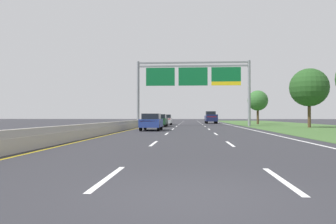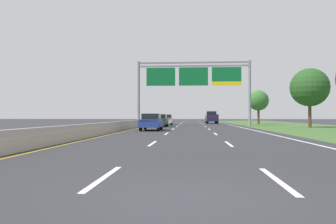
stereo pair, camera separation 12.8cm
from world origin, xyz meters
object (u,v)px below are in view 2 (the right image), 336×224
car_blue_left_lane_sedan (151,122)px  roadside_tree_mid (310,87)px  pickup_truck_navy (212,118)px  car_darkgreen_left_lane_sedan (160,120)px  car_silver_left_lane_sedan (166,120)px  overhead_sign_gantry (193,79)px  roadside_tree_far (258,101)px

car_blue_left_lane_sedan → roadside_tree_mid: bearing=-63.9°
pickup_truck_navy → car_darkgreen_left_lane_sedan: size_ratio=1.23×
car_blue_left_lane_sedan → car_darkgreen_left_lane_sedan: bearing=1.0°
car_silver_left_lane_sedan → overhead_sign_gantry: bearing=-148.1°
overhead_sign_gantry → pickup_truck_navy: 17.13m
roadside_tree_far → pickup_truck_navy: bearing=146.5°
car_blue_left_lane_sedan → roadside_tree_far: size_ratio=0.79×
car_darkgreen_left_lane_sedan → car_blue_left_lane_sedan: (0.24, -10.85, 0.00)m
overhead_sign_gantry → car_darkgreen_left_lane_sedan: overhead_sign_gantry is taller
car_blue_left_lane_sedan → roadside_tree_far: bearing=-31.4°
car_darkgreen_left_lane_sedan → car_silver_left_lane_sedan: size_ratio=0.99×
pickup_truck_navy → roadside_tree_mid: 23.14m
pickup_truck_navy → roadside_tree_far: roadside_tree_far is taller
pickup_truck_navy → roadside_tree_mid: bearing=-154.7°
overhead_sign_gantry → car_silver_left_lane_sedan: (-4.07, 6.15, -5.37)m
overhead_sign_gantry → pickup_truck_navy: (3.33, 16.00, -5.11)m
car_blue_left_lane_sedan → pickup_truck_navy: bearing=-14.4°
car_blue_left_lane_sedan → car_silver_left_lane_sedan: same height
car_darkgreen_left_lane_sedan → car_blue_left_lane_sedan: bearing=-178.8°
roadside_tree_far → car_darkgreen_left_lane_sedan: bearing=-137.9°
pickup_truck_navy → roadside_tree_far: (7.33, -4.86, 2.79)m
car_darkgreen_left_lane_sedan → roadside_tree_far: 20.30m
roadside_tree_mid → roadside_tree_far: size_ratio=1.24×
pickup_truck_navy → roadside_tree_mid: size_ratio=0.79×
car_blue_left_lane_sedan → roadside_tree_far: (14.65, 24.29, 3.05)m
roadside_tree_far → roadside_tree_mid: bearing=-80.1°
car_silver_left_lane_sedan → roadside_tree_mid: bearing=-123.0°
overhead_sign_gantry → roadside_tree_far: bearing=46.2°
pickup_truck_navy → car_silver_left_lane_sedan: bearing=142.2°
roadside_tree_mid → roadside_tree_far: 15.92m
overhead_sign_gantry → car_blue_left_lane_sedan: bearing=-106.9°
roadside_tree_mid → car_darkgreen_left_lane_sedan: bearing=172.8°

